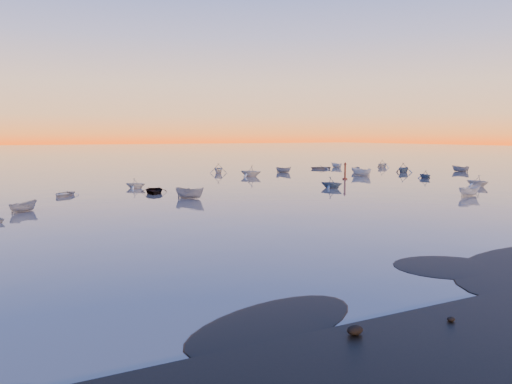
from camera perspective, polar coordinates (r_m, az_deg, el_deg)
ground at (r=121.19m, az=-15.62°, el=2.71°), size 600.00×600.00×0.00m
mud_lobes at (r=31.33m, az=27.08°, el=-8.17°), size 140.00×6.00×0.07m
moored_fleet at (r=75.97m, az=-8.22°, el=0.74°), size 124.00×58.00×1.20m
boat_near_center at (r=67.57m, az=23.20°, el=-0.44°), size 2.00×3.97×1.32m
boat_near_right at (r=80.80m, az=23.97°, el=0.59°), size 3.84×1.99×1.30m
channel_marker at (r=87.14m, az=10.14°, el=2.25°), size 0.87×0.87×3.10m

